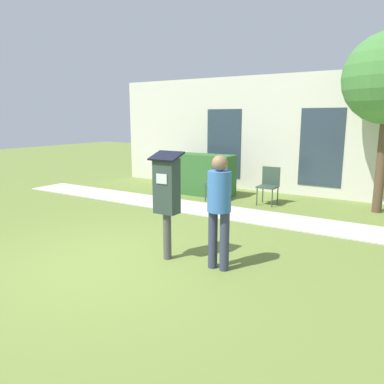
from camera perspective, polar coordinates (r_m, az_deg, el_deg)
name	(u,v)px	position (r m, az deg, el deg)	size (l,w,h in m)	color
ground_plane	(109,264)	(5.58, -12.56, -10.71)	(40.00, 40.00, 0.00)	olive
sidewalk	(223,212)	(8.33, 4.69, -3.01)	(12.00, 1.10, 0.02)	beige
building_facade	(271,135)	(10.71, 11.95, 8.56)	(10.00, 0.26, 3.20)	silver
parking_meter	(167,192)	(5.38, -3.89, 0.05)	(0.44, 0.31, 1.59)	#4C4C4C
person_standing	(219,204)	(5.04, 4.16, -1.77)	(0.32, 0.32, 1.58)	#333851
outdoor_chair_left	(218,180)	(9.43, 3.95, 1.90)	(0.44, 0.44, 0.90)	#334738
outdoor_chair_middle	(269,182)	(9.17, 11.68, 1.43)	(0.44, 0.44, 0.90)	#334738
hedge_row	(195,174)	(10.21, 0.42, 2.78)	(2.23, 0.60, 1.10)	#33662D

